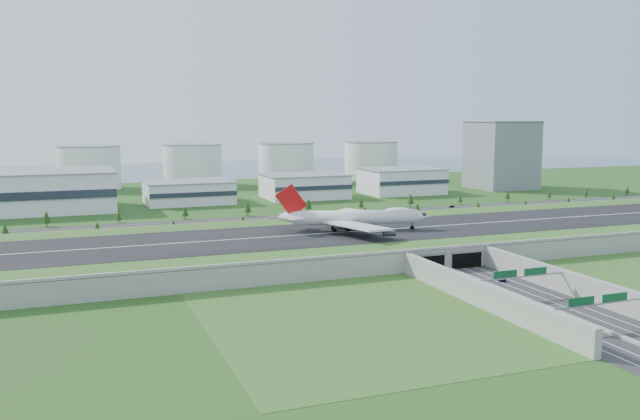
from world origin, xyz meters
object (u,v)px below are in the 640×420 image
object	(u,v)px
car_4	(82,232)
car_5	(452,206)
boeing_747	(355,217)
office_tower	(501,155)
car_7	(272,217)
car_2	(500,279)
car_1	(543,314)
car_0	(486,297)
car_6	(622,201)
fuel_tank_a	(89,168)

from	to	relation	value
car_4	car_5	distance (m)	231.21
boeing_747	office_tower	bearing A→B (deg)	56.49
car_7	car_5	bearing A→B (deg)	111.94
boeing_747	car_2	bearing A→B (deg)	-56.91
car_1	car_0	bearing A→B (deg)	91.95
car_4	office_tower	bearing A→B (deg)	-91.07
car_2	office_tower	bearing A→B (deg)	-113.76
car_4	car_1	bearing A→B (deg)	-167.16
car_4	car_7	bearing A→B (deg)	-102.11
car_0	car_2	bearing A→B (deg)	62.72
car_0	car_6	size ratio (longest dim) A/B	0.90
office_tower	car_6	bearing A→B (deg)	-76.36
car_1	car_7	distance (m)	217.71
office_tower	car_6	xyz separation A→B (m)	(25.78, -106.23, -26.61)
car_0	car_5	distance (m)	226.58
car_0	car_4	world-z (taller)	car_0
office_tower	car_6	world-z (taller)	office_tower
car_0	car_4	bearing A→B (deg)	141.66
car_6	boeing_747	bearing A→B (deg)	115.74
boeing_747	car_5	xyz separation A→B (m)	(115.06, 102.47, -13.44)
fuel_tank_a	car_0	bearing A→B (deg)	-74.93
office_tower	car_0	distance (m)	358.09
car_4	car_5	size ratio (longest dim) A/B	0.92
office_tower	car_0	size ratio (longest dim) A/B	10.98
car_1	car_5	size ratio (longest dim) A/B	1.09
car_6	car_0	bearing A→B (deg)	133.70
car_1	car_6	size ratio (longest dim) A/B	0.82
car_1	office_tower	bearing A→B (deg)	46.43
fuel_tank_a	car_2	xyz separation A→B (m)	(128.03, -383.34, -16.62)
car_6	car_7	xyz separation A→B (m)	(-252.21, 12.63, -0.05)
car_4	car_7	world-z (taller)	car_7
car_0	car_7	distance (m)	194.67
office_tower	fuel_tank_a	world-z (taller)	office_tower
car_7	car_0	bearing A→B (deg)	24.40
boeing_747	car_1	size ratio (longest dim) A/B	15.43
car_0	car_7	size ratio (longest dim) A/B	1.01
fuel_tank_a	car_0	xyz separation A→B (m)	(108.45, -402.71, -16.53)
boeing_747	car_2	world-z (taller)	boeing_747
car_1	car_4	xyz separation A→B (m)	(-125.73, 204.48, -0.09)
office_tower	car_4	world-z (taller)	office_tower
boeing_747	car_2	xyz separation A→B (m)	(24.97, -76.43, -13.37)
car_2	car_7	bearing A→B (deg)	-67.02
fuel_tank_a	boeing_747	world-z (taller)	fuel_tank_a
office_tower	car_0	bearing A→B (deg)	-126.33
fuel_tank_a	car_7	size ratio (longest dim) A/B	10.11
fuel_tank_a	car_1	world-z (taller)	fuel_tank_a
fuel_tank_a	car_5	xyz separation A→B (m)	(218.12, -204.43, -16.69)
boeing_747	fuel_tank_a	bearing A→B (deg)	123.56
boeing_747	car_6	size ratio (longest dim) A/B	12.59
car_6	car_7	distance (m)	252.52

